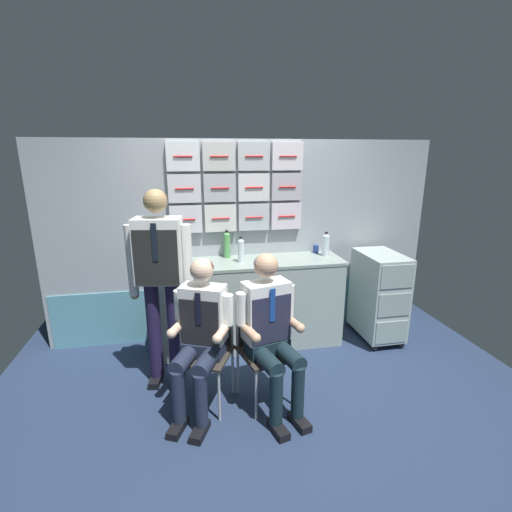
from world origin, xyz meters
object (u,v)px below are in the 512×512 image
(folding_chair_center, at_px, (261,339))
(crew_member_standing, at_px, (160,272))
(folding_chair_left, at_px, (208,340))
(crew_member_left, at_px, (200,331))
(service_trolley, at_px, (379,294))
(crew_member_center, at_px, (271,327))
(sparkling_bottle_green, at_px, (326,245))
(coffee_cup_spare, at_px, (180,266))

(folding_chair_center, height_order, crew_member_standing, crew_member_standing)
(folding_chair_left, bearing_deg, folding_chair_center, -7.82)
(crew_member_left, bearing_deg, folding_chair_center, 9.95)
(service_trolley, xyz_separation_m, folding_chair_center, (-1.47, -0.75, 0.00))
(folding_chair_center, relative_size, crew_member_center, 0.67)
(folding_chair_left, relative_size, sparkling_bottle_green, 3.24)
(folding_chair_left, bearing_deg, coffee_cup_spare, 106.88)
(service_trolley, distance_m, sparkling_bottle_green, 0.80)
(service_trolley, height_order, crew_member_center, crew_member_center)
(folding_chair_center, distance_m, sparkling_bottle_green, 1.42)
(service_trolley, bearing_deg, sparkling_bottle_green, 160.59)
(crew_member_left, bearing_deg, crew_member_standing, 124.07)
(crew_member_standing, height_order, sparkling_bottle_green, crew_member_standing)
(crew_member_left, distance_m, folding_chair_center, 0.53)
(crew_member_center, bearing_deg, folding_chair_center, 104.33)
(crew_member_center, bearing_deg, coffee_cup_spare, 127.44)
(service_trolley, bearing_deg, crew_member_left, -156.84)
(sparkling_bottle_green, bearing_deg, coffee_cup_spare, -171.91)
(sparkling_bottle_green, bearing_deg, crew_member_center, -128.04)
(folding_chair_left, xyz_separation_m, folding_chair_center, (0.44, -0.06, 0.00))
(sparkling_bottle_green, bearing_deg, folding_chair_center, -133.57)
(service_trolley, height_order, folding_chair_center, service_trolley)
(crew_member_left, height_order, coffee_cup_spare, crew_member_left)
(service_trolley, bearing_deg, crew_member_standing, -169.89)
(folding_chair_left, distance_m, crew_member_left, 0.23)
(folding_chair_left, bearing_deg, crew_member_standing, 141.35)
(service_trolley, distance_m, folding_chair_center, 1.65)
(folding_chair_center, distance_m, coffee_cup_spare, 1.07)
(service_trolley, relative_size, folding_chair_left, 1.15)
(service_trolley, distance_m, crew_member_center, 1.70)
(sparkling_bottle_green, bearing_deg, crew_member_left, -143.55)
(coffee_cup_spare, bearing_deg, folding_chair_left, -73.12)
(crew_member_standing, xyz_separation_m, sparkling_bottle_green, (1.71, 0.60, 0.01))
(coffee_cup_spare, bearing_deg, crew_member_standing, -112.61)
(service_trolley, relative_size, folding_chair_center, 1.15)
(folding_chair_left, distance_m, sparkling_bottle_green, 1.70)
(service_trolley, bearing_deg, coffee_cup_spare, -179.40)
(service_trolley, xyz_separation_m, folding_chair_left, (-1.90, -0.69, 0.00))
(folding_chair_left, height_order, folding_chair_center, same)
(service_trolley, xyz_separation_m, crew_member_center, (-1.43, -0.91, 0.18))
(folding_chair_left, xyz_separation_m, sparkling_bottle_green, (1.34, 0.89, 0.53))
(crew_member_left, bearing_deg, service_trolley, 23.16)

